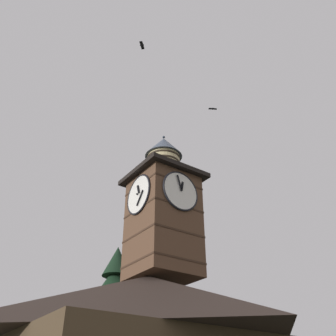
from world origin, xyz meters
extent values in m
pyramid|color=#2D231E|center=(1.33, -0.32, 5.60)|extent=(12.35, 11.45, 2.99)
cube|color=brown|center=(0.38, -0.48, 9.85)|extent=(3.05, 3.05, 5.51)
cube|color=#3C291C|center=(0.38, -0.48, 7.76)|extent=(3.09, 3.09, 0.10)
cube|color=#3C291C|center=(0.38, -0.48, 9.14)|extent=(3.09, 3.09, 0.10)
cube|color=#3C291C|center=(0.38, -0.48, 10.51)|extent=(3.09, 3.09, 0.10)
cube|color=#3C291C|center=(0.38, -0.48, 11.89)|extent=(3.09, 3.09, 0.10)
cylinder|color=white|center=(0.38, 1.08, 11.31)|extent=(2.13, 0.10, 2.13)
torus|color=black|center=(0.38, 1.10, 11.31)|extent=(2.23, 0.10, 2.23)
cube|color=black|center=(0.33, 1.18, 11.57)|extent=(0.21, 0.04, 0.54)
cube|color=black|center=(0.50, 1.18, 11.73)|extent=(0.32, 0.04, 0.86)
sphere|color=black|center=(0.38, 1.19, 11.31)|extent=(0.10, 0.10, 0.10)
cylinder|color=white|center=(1.93, -0.48, 11.31)|extent=(0.10, 2.13, 2.13)
torus|color=black|center=(1.96, -0.48, 11.31)|extent=(0.10, 2.23, 2.23)
cube|color=black|center=(2.03, -0.39, 11.56)|extent=(0.04, 0.28, 0.54)
cube|color=black|center=(2.03, -0.20, 10.97)|extent=(0.04, 0.61, 0.73)
sphere|color=black|center=(2.04, -0.48, 11.31)|extent=(0.10, 0.10, 0.10)
cube|color=black|center=(0.38, -0.48, 12.73)|extent=(3.75, 3.75, 0.25)
cylinder|color=#D1BC84|center=(0.38, -0.48, 13.56)|extent=(1.87, 1.87, 1.39)
cylinder|color=#2D2319|center=(0.38, -0.48, 13.03)|extent=(1.93, 1.93, 0.10)
cylinder|color=#2D2319|center=(0.38, -0.48, 13.38)|extent=(1.93, 1.93, 0.10)
cylinder|color=#2D2319|center=(0.38, -0.48, 13.73)|extent=(1.93, 1.93, 0.10)
cylinder|color=#2D2319|center=(0.38, -0.48, 14.08)|extent=(1.93, 1.93, 0.10)
cone|color=#424C5B|center=(0.38, -0.48, 14.91)|extent=(2.17, 2.17, 1.32)
sphere|color=#2D3847|center=(0.38, -0.48, 15.67)|extent=(0.16, 0.16, 0.16)
cone|color=black|center=(-1.05, -8.16, 6.10)|extent=(4.62, 4.62, 2.76)
cone|color=black|center=(-1.05, -8.16, 7.33)|extent=(3.74, 3.74, 2.17)
cone|color=black|center=(-1.05, -8.16, 8.93)|extent=(2.86, 2.86, 2.33)
cone|color=black|center=(-1.05, -8.16, 10.32)|extent=(1.97, 1.97, 2.06)
sphere|color=silver|center=(-13.51, -34.30, 12.65)|extent=(1.60, 1.60, 1.60)
ellipsoid|color=black|center=(-4.94, -1.65, 21.27)|extent=(0.22, 0.25, 0.12)
cube|color=black|center=(-5.07, -1.57, 21.27)|extent=(0.35, 0.29, 0.05)
cube|color=black|center=(-4.80, -1.73, 21.27)|extent=(0.35, 0.29, 0.05)
ellipsoid|color=black|center=(4.21, 3.08, 17.85)|extent=(0.24, 0.24, 0.12)
cube|color=black|center=(4.30, 3.17, 17.85)|extent=(0.29, 0.29, 0.05)
cube|color=black|center=(4.12, 2.99, 17.85)|extent=(0.29, 0.29, 0.05)
camera|label=1|loc=(11.00, 15.15, 1.93)|focal=41.36mm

